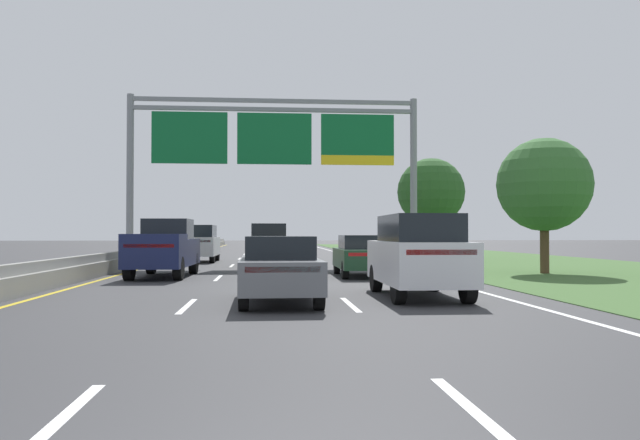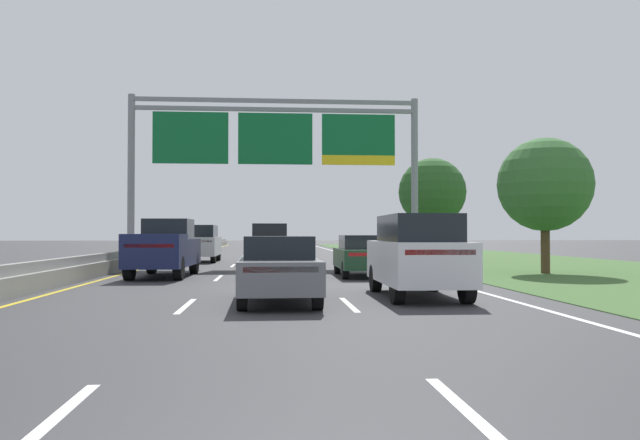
% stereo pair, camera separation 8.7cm
% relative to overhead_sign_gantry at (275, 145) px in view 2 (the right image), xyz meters
% --- Properties ---
extents(ground_plane, '(220.00, 220.00, 0.00)m').
position_rel_overhead_sign_gantry_xyz_m(ground_plane, '(-0.30, 6.07, -6.21)').
color(ground_plane, '#333335').
extents(lane_striping, '(11.96, 106.00, 0.01)m').
position_rel_overhead_sign_gantry_xyz_m(lane_striping, '(-0.30, 5.61, -6.21)').
color(lane_striping, white).
rests_on(lane_striping, ground).
extents(grass_verge_right, '(14.00, 110.00, 0.02)m').
position_rel_overhead_sign_gantry_xyz_m(grass_verge_right, '(13.65, 6.07, -6.20)').
color(grass_verge_right, '#3D602D').
rests_on(grass_verge_right, ground).
extents(median_barrier_concrete, '(0.60, 110.00, 0.85)m').
position_rel_overhead_sign_gantry_xyz_m(median_barrier_concrete, '(-6.90, 6.07, -5.86)').
color(median_barrier_concrete, gray).
rests_on(median_barrier_concrete, ground).
extents(overhead_sign_gantry, '(15.06, 0.42, 8.76)m').
position_rel_overhead_sign_gantry_xyz_m(overhead_sign_gantry, '(0.00, 0.00, 0.00)').
color(overhead_sign_gantry, gray).
rests_on(overhead_sign_gantry, ground).
extents(pickup_truck_navy, '(2.14, 5.45, 2.20)m').
position_rel_overhead_sign_gantry_xyz_m(pickup_truck_navy, '(-4.24, -8.53, -5.14)').
color(pickup_truck_navy, '#161E47').
rests_on(pickup_truck_navy, ground).
extents(car_grey_centre_lane_sedan, '(1.88, 4.42, 1.57)m').
position_rel_overhead_sign_gantry_xyz_m(car_grey_centre_lane_sedan, '(-0.07, -17.93, -5.40)').
color(car_grey_centre_lane_sedan, slate).
rests_on(car_grey_centre_lane_sedan, ground).
extents(car_silver_left_lane_suv, '(1.92, 4.71, 2.11)m').
position_rel_overhead_sign_gantry_xyz_m(car_silver_left_lane_suv, '(-4.20, 4.02, -5.11)').
color(car_silver_left_lane_suv, '#B2B5BA').
rests_on(car_silver_left_lane_suv, ground).
extents(car_darkgreen_right_lane_sedan, '(1.86, 4.42, 1.57)m').
position_rel_overhead_sign_gantry_xyz_m(car_darkgreen_right_lane_sedan, '(3.24, -8.87, -5.40)').
color(car_darkgreen_right_lane_sedan, '#193D23').
rests_on(car_darkgreen_right_lane_sedan, ground).
extents(car_white_right_lane_suv, '(1.93, 4.71, 2.11)m').
position_rel_overhead_sign_gantry_xyz_m(car_white_right_lane_suv, '(3.51, -16.88, -5.11)').
color(car_white_right_lane_suv, silver).
rests_on(car_white_right_lane_suv, ground).
extents(car_gold_centre_lane_suv, '(2.03, 4.75, 2.11)m').
position_rel_overhead_sign_gantry_xyz_m(car_gold_centre_lane_suv, '(-0.34, -1.31, -5.11)').
color(car_gold_centre_lane_suv, '#A38438').
rests_on(car_gold_centre_lane_suv, ground).
extents(roadside_tree_near, '(3.80, 3.80, 5.53)m').
position_rel_overhead_sign_gantry_xyz_m(roadside_tree_near, '(10.88, -7.95, -2.60)').
color(roadside_tree_near, '#4C3823').
rests_on(roadside_tree_near, ground).
extents(roadside_tree_mid, '(4.20, 4.20, 6.35)m').
position_rel_overhead_sign_gantry_xyz_m(roadside_tree_mid, '(9.83, 6.04, -1.98)').
color(roadside_tree_mid, '#4C3823').
rests_on(roadside_tree_mid, ground).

